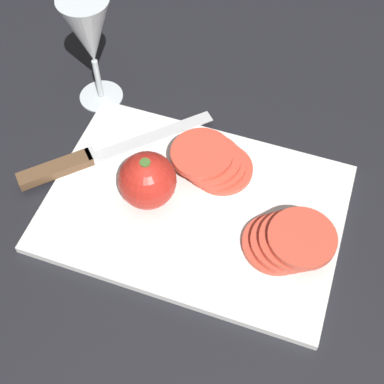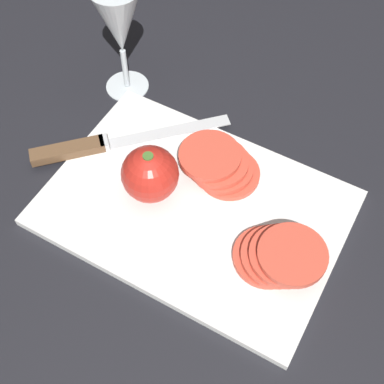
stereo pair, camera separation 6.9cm
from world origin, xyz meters
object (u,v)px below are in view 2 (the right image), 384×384
(wine_glass, at_px, (119,25))
(tomato_slice_stack_near, at_px, (220,165))
(knife, at_px, (88,147))
(tomato_slice_stack_far, at_px, (279,256))
(whole_tomato, at_px, (150,174))

(wine_glass, bearing_deg, tomato_slice_stack_near, 157.71)
(knife, bearing_deg, tomato_slice_stack_far, -50.43)
(whole_tomato, distance_m, tomato_slice_stack_far, 0.19)
(wine_glass, height_order, tomato_slice_stack_far, wine_glass)
(knife, bearing_deg, wine_glass, 56.22)
(wine_glass, height_order, whole_tomato, wine_glass)
(wine_glass, distance_m, knife, 0.18)
(whole_tomato, xyz_separation_m, tomato_slice_stack_far, (-0.19, 0.01, -0.02))
(wine_glass, distance_m, whole_tomato, 0.22)
(knife, distance_m, tomato_slice_stack_near, 0.19)
(tomato_slice_stack_near, xyz_separation_m, tomato_slice_stack_far, (-0.13, 0.09, 0.00))
(wine_glass, xyz_separation_m, whole_tomato, (-0.14, 0.16, -0.07))
(knife, distance_m, tomato_slice_stack_far, 0.31)
(tomato_slice_stack_far, bearing_deg, wine_glass, -27.12)
(whole_tomato, bearing_deg, tomato_slice_stack_far, 175.62)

